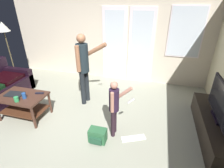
{
  "coord_description": "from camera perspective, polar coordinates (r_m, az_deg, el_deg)",
  "views": [
    {
      "loc": [
        1.49,
        -2.28,
        2.26
      ],
      "look_at": [
        0.78,
        0.3,
        0.91
      ],
      "focal_mm": 27.2,
      "sensor_mm": 36.0,
      "label": 1
    }
  ],
  "objects": [
    {
      "name": "flat_screen_tv",
      "position": [
        3.35,
        32.8,
        -5.25
      ],
      "size": [
        0.08,
        1.13,
        0.65
      ],
      "color": "black",
      "rests_on": "tv_stand"
    },
    {
      "name": "backpack",
      "position": [
        3.09,
        -4.87,
        -16.92
      ],
      "size": [
        0.3,
        0.22,
        0.25
      ],
      "color": "#2C613B",
      "rests_on": "ground_plane"
    },
    {
      "name": "cup_by_laptop",
      "position": [
        3.68,
        -29.47,
        -4.48
      ],
      "size": [
        0.08,
        0.08,
        0.1
      ],
      "primitive_type": "cylinder",
      "color": "#309351",
      "rests_on": "coffee_table"
    },
    {
      "name": "floor_lamp",
      "position": [
        5.58,
        -32.65,
        14.89
      ],
      "size": [
        0.34,
        0.34,
        1.72
      ],
      "color": "#3B2331",
      "rests_on": "ground_plane"
    },
    {
      "name": "loose_keyboard",
      "position": [
        3.23,
        7.21,
        -17.59
      ],
      "size": [
        0.45,
        0.31,
        0.02
      ],
      "color": "white",
      "rests_on": "ground_plane"
    },
    {
      "name": "ground_plane",
      "position": [
        3.55,
        -13.98,
        -13.91
      ],
      "size": [
        5.88,
        5.06,
        0.02
      ],
      "primitive_type": "cube",
      "color": "#9A9C89"
    },
    {
      "name": "cup_near_edge",
      "position": [
        3.71,
        -27.47,
        -3.53
      ],
      "size": [
        0.07,
        0.07,
        0.12
      ],
      "primitive_type": "cylinder",
      "color": "#244C93",
      "rests_on": "coffee_table"
    },
    {
      "name": "laptop_closed",
      "position": [
        3.96,
        -29.91,
        -2.99
      ],
      "size": [
        0.37,
        0.25,
        0.03
      ],
      "primitive_type": "cube",
      "rotation": [
        0.0,
        0.0,
        0.1
      ],
      "color": "black",
      "rests_on": "coffee_table"
    },
    {
      "name": "wall_back_with_doors",
      "position": [
        5.08,
        -0.58,
        15.27
      ],
      "size": [
        5.88,
        0.09,
        2.54
      ],
      "color": "beige",
      "rests_on": "ground_plane"
    },
    {
      "name": "tv_stand",
      "position": [
        3.62,
        30.76,
        -12.38
      ],
      "size": [
        0.44,
        1.79,
        0.39
      ],
      "color": "black",
      "rests_on": "ground_plane"
    },
    {
      "name": "coffee_table",
      "position": [
        3.94,
        -27.7,
        -5.21
      ],
      "size": [
        0.92,
        0.6,
        0.51
      ],
      "color": "#45291F",
      "rests_on": "ground_plane"
    },
    {
      "name": "tv_remote_black",
      "position": [
        3.78,
        -23.15,
        -2.85
      ],
      "size": [
        0.18,
        0.09,
        0.02
      ],
      "primitive_type": "cube",
      "rotation": [
        0.0,
        0.0,
        0.27
      ],
      "color": "black",
      "rests_on": "coffee_table"
    },
    {
      "name": "person_adult",
      "position": [
        3.79,
        -9.53,
        6.68
      ],
      "size": [
        0.7,
        0.44,
        1.62
      ],
      "color": "black",
      "rests_on": "ground_plane"
    },
    {
      "name": "person_child",
      "position": [
        2.91,
        0.85,
        -6.89
      ],
      "size": [
        0.42,
        0.29,
        1.08
      ],
      "color": "black",
      "rests_on": "ground_plane"
    }
  ]
}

